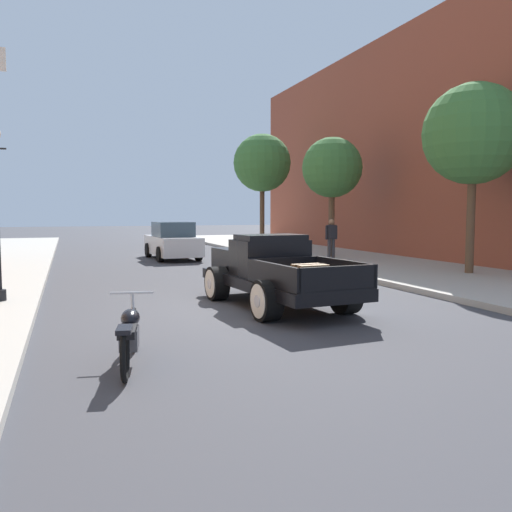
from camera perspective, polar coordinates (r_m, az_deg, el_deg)
ground_plane at (r=11.74m, az=-0.11°, el=-5.45°), size 140.00×140.00×0.00m
sidewalk_right at (r=15.69m, az=25.74°, el=-3.06°), size 5.50×64.00×0.15m
building_right_storefront at (r=29.57m, az=23.07°, el=10.20°), size 12.00×28.00×10.15m
hotrod_truck_black at (r=11.84m, az=1.70°, el=-1.67°), size 2.46×5.04×1.58m
motorcycle_parked at (r=7.43m, az=-13.50°, el=-8.12°), size 0.67×2.10×0.93m
car_background_white at (r=23.67m, az=-9.00°, el=1.52°), size 2.01×4.37×1.65m
pedestrian_sidewalk_right at (r=21.36m, az=8.13°, el=2.05°), size 0.53×0.22×1.65m
street_tree_nearest at (r=18.20m, az=22.43°, el=12.03°), size 3.14×3.14×5.93m
street_tree_second at (r=23.58m, az=8.21°, el=9.38°), size 2.63×2.63×5.19m
street_tree_third at (r=29.40m, az=0.67°, el=9.98°), size 3.15×3.15×6.20m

